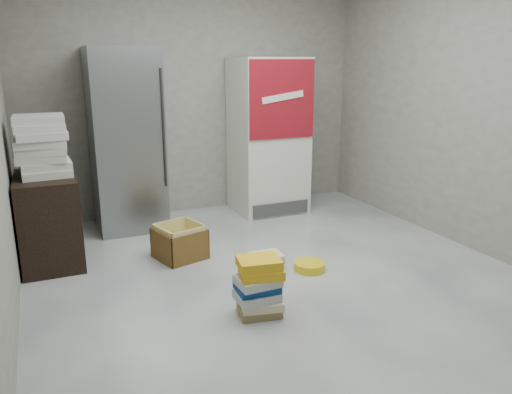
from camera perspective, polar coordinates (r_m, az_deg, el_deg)
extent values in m
plane|color=silver|center=(4.04, 4.47, -10.61)|extent=(5.00, 5.00, 0.00)
cube|color=#9B968C|center=(5.96, -6.80, 11.75)|extent=(4.00, 0.04, 2.80)
cube|color=#9B968C|center=(4.93, 26.18, 9.57)|extent=(0.04, 5.00, 2.80)
cube|color=gray|center=(5.45, -14.63, 6.27)|extent=(0.70, 0.70, 1.90)
cylinder|color=#333333|center=(5.14, -10.53, 7.67)|extent=(0.02, 0.02, 1.19)
cube|color=silver|center=(5.94, 1.40, 6.98)|extent=(0.80, 0.70, 1.80)
cube|color=maroon|center=(5.56, 3.02, 11.07)|extent=(0.78, 0.02, 0.85)
cube|color=white|center=(5.55, 3.10, 11.33)|extent=(0.50, 0.01, 0.14)
cube|color=#3F3F3F|center=(5.79, 2.85, -1.36)|extent=(0.70, 0.02, 0.15)
cube|color=black|center=(4.79, -22.56, -2.41)|extent=(0.50, 0.80, 0.80)
cube|color=silver|center=(4.68, -22.86, 2.66)|extent=(0.43, 0.43, 0.06)
cube|color=silver|center=(4.69, -22.89, 3.47)|extent=(0.41, 0.41, 0.06)
cube|color=silver|center=(4.68, -23.29, 4.22)|extent=(0.42, 0.42, 0.06)
cube|color=silver|center=(4.66, -23.28, 5.01)|extent=(0.42, 0.42, 0.06)
cube|color=silver|center=(4.65, -23.48, 5.77)|extent=(0.41, 0.41, 0.06)
cube|color=silver|center=(4.62, -23.32, 6.55)|extent=(0.41, 0.41, 0.06)
cube|color=silver|center=(4.62, -23.61, 7.34)|extent=(0.42, 0.42, 0.06)
cube|color=silver|center=(4.62, -23.62, 8.16)|extent=(0.40, 0.40, 0.06)
cube|color=olive|center=(3.68, 0.38, -12.76)|extent=(0.33, 0.28, 0.06)
cube|color=beige|center=(3.64, 0.58, -12.01)|extent=(0.34, 0.29, 0.06)
cube|color=#B2B2AA|center=(3.61, 0.11, -11.21)|extent=(0.30, 0.23, 0.06)
cube|color=navy|center=(3.60, 0.13, -10.26)|extent=(0.31, 0.25, 0.05)
cube|color=#B2B2AA|center=(3.56, 0.21, -9.55)|extent=(0.30, 0.24, 0.06)
cube|color=gold|center=(3.54, 0.61, -8.58)|extent=(0.33, 0.28, 0.07)
cube|color=gold|center=(3.51, 0.34, -7.56)|extent=(0.33, 0.28, 0.07)
cube|color=beige|center=(4.46, 0.79, -7.69)|extent=(0.33, 0.29, 0.04)
cube|color=#B2B2AA|center=(4.44, 1.12, -7.17)|extent=(0.28, 0.22, 0.05)
cube|color=beige|center=(4.40, 1.14, -6.77)|extent=(0.29, 0.23, 0.04)
cube|color=yellow|center=(4.71, -8.65, -6.78)|extent=(0.46, 0.46, 0.01)
cube|color=brown|center=(4.81, -9.91, -4.61)|extent=(0.38, 0.12, 0.28)
cube|color=brown|center=(4.50, -7.44, -5.92)|extent=(0.38, 0.12, 0.28)
cube|color=brown|center=(4.57, -10.78, -5.75)|extent=(0.12, 0.38, 0.28)
cube|color=brown|center=(4.75, -6.74, -4.75)|extent=(0.12, 0.38, 0.28)
cube|color=yellow|center=(4.79, -9.82, -4.44)|extent=(0.35, 0.11, 0.32)
cube|color=yellow|center=(4.51, -7.57, -5.63)|extent=(0.35, 0.11, 0.32)
cube|color=yellow|center=(4.57, -10.61, -5.48)|extent=(0.11, 0.35, 0.32)
cube|color=yellow|center=(4.74, -6.92, -4.57)|extent=(0.11, 0.35, 0.32)
cylinder|color=yellow|center=(4.40, 6.13, -7.86)|extent=(0.31, 0.31, 0.07)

